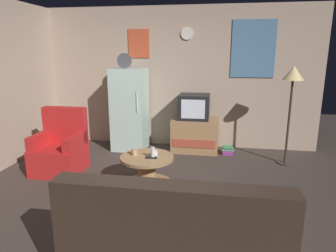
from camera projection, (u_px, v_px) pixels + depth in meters
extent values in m
plane|color=#3D332D|center=(150.00, 203.00, 3.70)|extent=(12.00, 12.00, 0.00)
cube|color=tan|center=(178.00, 78.00, 5.73)|extent=(5.20, 0.10, 2.61)
cube|color=teal|center=(253.00, 49.00, 5.33)|extent=(0.76, 0.02, 1.00)
cube|color=#C64C2D|center=(139.00, 43.00, 5.64)|extent=(0.40, 0.02, 0.52)
cylinder|color=silver|center=(187.00, 33.00, 5.45)|extent=(0.22, 0.03, 0.22)
cube|color=silver|center=(130.00, 109.00, 5.61)|extent=(0.60, 0.60, 1.50)
cylinder|color=silver|center=(137.00, 102.00, 5.24)|extent=(0.02, 0.02, 0.36)
cylinder|color=#4C4C51|center=(124.00, 61.00, 5.33)|extent=(0.26, 0.04, 0.26)
cube|color=#9E754C|center=(195.00, 135.00, 5.56)|extent=(0.84, 0.52, 0.61)
cube|color=#AD4733|center=(194.00, 144.00, 5.33)|extent=(0.76, 0.01, 0.15)
cube|color=black|center=(194.00, 107.00, 5.44)|extent=(0.54, 0.50, 0.44)
cube|color=silver|center=(193.00, 109.00, 5.20)|extent=(0.41, 0.01, 0.33)
cylinder|color=#332D28|center=(285.00, 163.00, 4.98)|extent=(0.24, 0.24, 0.02)
cylinder|color=#332D28|center=(289.00, 122.00, 4.82)|extent=(0.04, 0.04, 1.40)
cone|color=#F2D18C|center=(294.00, 73.00, 4.63)|extent=(0.32, 0.32, 0.22)
cylinder|color=#9E754C|center=(147.00, 185.00, 4.15)|extent=(0.72, 0.72, 0.04)
cylinder|color=#9E754C|center=(147.00, 171.00, 4.10)|extent=(0.24, 0.24, 0.39)
cylinder|color=#9E754C|center=(147.00, 158.00, 4.05)|extent=(0.72, 0.72, 0.04)
cylinder|color=silver|center=(153.00, 153.00, 3.96)|extent=(0.05, 0.05, 0.15)
cylinder|color=silver|center=(155.00, 154.00, 4.01)|extent=(0.08, 0.08, 0.09)
cylinder|color=tan|center=(134.00, 152.00, 4.08)|extent=(0.08, 0.08, 0.09)
cube|color=black|center=(151.00, 157.00, 3.97)|extent=(0.15, 0.06, 0.02)
cube|color=red|center=(60.00, 159.00, 4.60)|extent=(0.68, 0.68, 0.40)
cube|color=red|center=(65.00, 125.00, 4.74)|extent=(0.68, 0.16, 0.56)
cube|color=red|center=(41.00, 140.00, 4.58)|extent=(0.12, 0.60, 0.20)
cube|color=red|center=(75.00, 141.00, 4.49)|extent=(0.12, 0.60, 0.20)
cube|color=#38281E|center=(176.00, 249.00, 2.52)|extent=(1.70, 0.80, 0.40)
cube|color=#38281E|center=(171.00, 219.00, 2.12)|extent=(1.70, 0.20, 0.52)
cube|color=purple|center=(228.00, 153.00, 5.44)|extent=(0.17, 0.17, 0.03)
cube|color=#A43879|center=(228.00, 152.00, 5.44)|extent=(0.18, 0.18, 0.03)
cube|color=#C460CA|center=(228.00, 151.00, 5.43)|extent=(0.18, 0.13, 0.02)
cube|color=#679A92|center=(228.00, 149.00, 5.42)|extent=(0.21, 0.17, 0.03)
cube|color=#5D6637|center=(228.00, 148.00, 5.42)|extent=(0.18, 0.15, 0.02)
cube|color=#3E8D5C|center=(228.00, 147.00, 5.41)|extent=(0.17, 0.18, 0.02)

